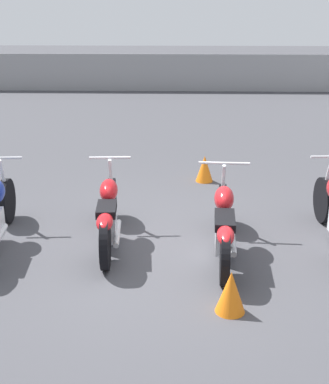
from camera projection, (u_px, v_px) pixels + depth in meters
ground_plane at (164, 252)px, 6.88m from camera, size 60.00×60.00×0.00m
fence_back at (174, 73)px, 18.22m from camera, size 40.00×0.04×1.25m
motorcycle_slot_1 at (109, 214)px, 6.97m from camera, size 0.57×2.08×1.01m
motorcycle_slot_2 at (224, 223)px, 6.69m from camera, size 0.69×2.20×1.00m
traffic_cone_near at (231, 292)px, 5.51m from camera, size 0.32×0.32×0.46m
traffic_cone_far at (205, 169)px, 9.43m from camera, size 0.31×0.31×0.47m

